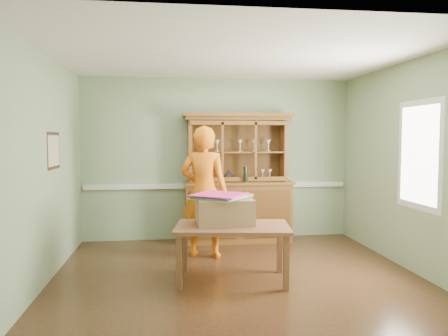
{
  "coord_description": "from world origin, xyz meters",
  "views": [
    {
      "loc": [
        -0.83,
        -5.32,
        1.71
      ],
      "look_at": [
        -0.1,
        0.4,
        1.31
      ],
      "focal_mm": 35.0,
      "sensor_mm": 36.0,
      "label": 1
    }
  ],
  "objects": [
    {
      "name": "person",
      "position": [
        -0.32,
        0.87,
        0.94
      ],
      "size": [
        0.79,
        0.64,
        1.88
      ],
      "primitive_type": "imported",
      "rotation": [
        0.0,
        0.0,
        2.84
      ],
      "color": "orange",
      "rests_on": "floor"
    },
    {
      "name": "china_hutch",
      "position": [
        0.31,
        1.76,
        0.74
      ],
      "size": [
        1.8,
        0.59,
        2.11
      ],
      "color": "brown",
      "rests_on": "floor"
    },
    {
      "name": "wall_right",
      "position": [
        2.25,
        0.0,
        1.35
      ],
      "size": [
        0.0,
        4.0,
        4.0
      ],
      "primitive_type": "plane",
      "rotation": [
        1.57,
        0.0,
        -1.57
      ],
      "color": "gray",
      "rests_on": "floor"
    },
    {
      "name": "dining_table",
      "position": [
        -0.08,
        -0.25,
        0.59
      ],
      "size": [
        1.44,
        0.99,
        0.67
      ],
      "rotation": [
        0.0,
        0.0,
        -0.14
      ],
      "color": "brown",
      "rests_on": "floor"
    },
    {
      "name": "window_panel",
      "position": [
        2.23,
        -0.3,
        1.5
      ],
      "size": [
        0.03,
        0.96,
        1.36
      ],
      "color": "silver",
      "rests_on": "wall_right"
    },
    {
      "name": "wall_left",
      "position": [
        -2.25,
        0.0,
        1.35
      ],
      "size": [
        0.0,
        4.0,
        4.0
      ],
      "primitive_type": "plane",
      "rotation": [
        1.57,
        0.0,
        1.57
      ],
      "color": "gray",
      "rests_on": "floor"
    },
    {
      "name": "framed_map",
      "position": [
        -2.23,
        0.3,
        1.55
      ],
      "size": [
        0.03,
        0.6,
        0.46
      ],
      "color": "#331F14",
      "rests_on": "wall_left"
    },
    {
      "name": "chair_rail",
      "position": [
        0.0,
        1.98,
        0.9
      ],
      "size": [
        4.41,
        0.05,
        0.08
      ],
      "primitive_type": "cube",
      "color": "silver",
      "rests_on": "wall_back"
    },
    {
      "name": "ceiling",
      "position": [
        0.0,
        0.0,
        2.7
      ],
      "size": [
        4.5,
        4.5,
        0.0
      ],
      "primitive_type": "plane",
      "rotation": [
        3.14,
        0.0,
        0.0
      ],
      "color": "white",
      "rests_on": "wall_back"
    },
    {
      "name": "wall_back",
      "position": [
        0.0,
        2.0,
        1.35
      ],
      "size": [
        4.5,
        0.0,
        4.5
      ],
      "primitive_type": "plane",
      "rotation": [
        1.57,
        0.0,
        0.0
      ],
      "color": "gray",
      "rests_on": "floor"
    },
    {
      "name": "cardboard_box",
      "position": [
        -0.16,
        -0.13,
        0.83
      ],
      "size": [
        0.67,
        0.54,
        0.31
      ],
      "primitive_type": "cube",
      "rotation": [
        0.0,
        0.0,
        0.02
      ],
      "color": "#97764E",
      "rests_on": "dining_table"
    },
    {
      "name": "wall_front",
      "position": [
        0.0,
        -2.0,
        1.35
      ],
      "size": [
        4.5,
        0.0,
        4.5
      ],
      "primitive_type": "plane",
      "rotation": [
        -1.57,
        0.0,
        0.0
      ],
      "color": "gray",
      "rests_on": "floor"
    },
    {
      "name": "floor",
      "position": [
        0.0,
        0.0,
        0.0
      ],
      "size": [
        4.5,
        4.5,
        0.0
      ],
      "primitive_type": "plane",
      "color": "#462816",
      "rests_on": "ground"
    },
    {
      "name": "kite_stack",
      "position": [
        -0.2,
        -0.12,
        1.01
      ],
      "size": [
        0.78,
        0.78,
        0.05
      ],
      "rotation": [
        0.0,
        0.0,
        0.91
      ],
      "color": "yellow",
      "rests_on": "cardboard_box"
    }
  ]
}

